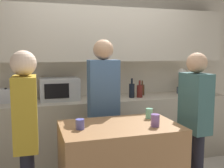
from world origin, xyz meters
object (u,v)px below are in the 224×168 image
bottle_0 (132,90)px  person_right (104,101)px  toaster (2,96)px  cup_0 (149,113)px  bottle_2 (142,90)px  person_center (26,129)px  microwave (59,89)px  person_left (195,116)px  cup_1 (155,120)px  cup_2 (80,124)px  potted_plant (181,81)px  bottle_1 (140,91)px

bottle_0 → person_right: bearing=-132.9°
toaster → cup_0: (1.50, -1.21, -0.06)m
bottle_2 → person_center: person_center is taller
bottle_0 → cup_0: (-0.23, -1.09, -0.07)m
microwave → cup_0: bearing=-57.4°
person_center → person_right: person_right is taller
person_right → person_left: bearing=145.9°
toaster → bottle_0: bearing=-4.1°
toaster → cup_1: 2.07m
cup_2 → person_center: (-0.45, 0.04, -0.01)m
microwave → cup_0: size_ratio=5.16×
potted_plant → person_right: size_ratio=0.23×
microwave → bottle_2: microwave is taller
bottle_0 → person_right: size_ratio=0.16×
cup_1 → person_right: bearing=110.9°
toaster → bottle_2: bearing=1.0°
toaster → person_right: person_right is taller
bottle_1 → bottle_0: bearing=174.3°
person_center → person_right: 1.02m
potted_plant → cup_1: bearing=-128.4°
potted_plant → bottle_1: (-0.77, -0.14, -0.10)m
toaster → person_center: person_center is taller
bottle_2 → person_right: (-0.82, -0.79, 0.01)m
bottle_0 → toaster: bearing=175.9°
bottle_1 → bottle_2: bearing=56.5°
cup_0 → bottle_0: bearing=77.9°
microwave → potted_plant: 1.89m
microwave → person_right: bearing=-60.9°
potted_plant → cup_1: (-1.19, -1.50, -0.16)m
microwave → person_right: size_ratio=0.30×
cup_1 → person_left: person_left is taller
bottle_2 → person_center: bearing=-140.1°
person_center → person_right: bearing=126.3°
person_left → potted_plant: bearing=-28.7°
bottle_2 → person_left: person_left is taller
bottle_1 → person_center: bearing=-141.8°
bottle_2 → person_center: 2.15m
person_left → bottle_1: bearing=3.0°
bottle_1 → person_left: 1.19m
microwave → person_center: person_center is taller
microwave → person_left: (1.24, -1.32, -0.15)m
toaster → potted_plant: (2.62, 0.00, 0.11)m
toaster → bottle_0: size_ratio=0.94×
bottle_0 → bottle_1: size_ratio=1.12×
bottle_1 → cup_0: size_ratio=2.44×
cup_2 → person_left: bearing=3.0°
potted_plant → bottle_1: 0.78m
bottle_2 → person_right: person_right is taller
bottle_2 → cup_2: bearing=-130.2°
bottle_2 → cup_0: size_ratio=2.19×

